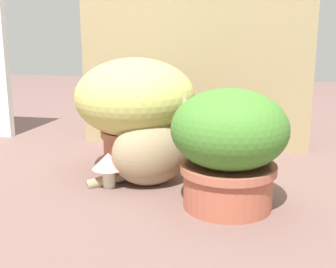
{
  "coord_description": "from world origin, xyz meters",
  "views": [
    {
      "loc": [
        0.36,
        -1.45,
        0.53
      ],
      "look_at": [
        0.08,
        -0.05,
        0.18
      ],
      "focal_mm": 48.39,
      "sensor_mm": 36.0,
      "label": 1
    }
  ],
  "objects_px": {
    "mushroom_ornament_pink": "(109,163)",
    "grass_planter": "(135,106)",
    "leafy_planter": "(229,145)",
    "cat": "(155,149)"
  },
  "relations": [
    {
      "from": "mushroom_ornament_pink",
      "to": "grass_planter",
      "type": "bearing_deg",
      "value": 73.9
    },
    {
      "from": "leafy_planter",
      "to": "cat",
      "type": "xyz_separation_m",
      "value": [
        -0.25,
        0.15,
        -0.07
      ]
    },
    {
      "from": "cat",
      "to": "leafy_planter",
      "type": "bearing_deg",
      "value": -30.35
    },
    {
      "from": "grass_planter",
      "to": "cat",
      "type": "height_order",
      "value": "grass_planter"
    },
    {
      "from": "cat",
      "to": "mushroom_ornament_pink",
      "type": "xyz_separation_m",
      "value": [
        -0.14,
        -0.06,
        -0.04
      ]
    },
    {
      "from": "leafy_planter",
      "to": "cat",
      "type": "bearing_deg",
      "value": 149.65
    },
    {
      "from": "leafy_planter",
      "to": "mushroom_ornament_pink",
      "type": "xyz_separation_m",
      "value": [
        -0.4,
        0.09,
        -0.11
      ]
    },
    {
      "from": "mushroom_ornament_pink",
      "to": "cat",
      "type": "bearing_deg",
      "value": 21.78
    },
    {
      "from": "leafy_planter",
      "to": "cat",
      "type": "distance_m",
      "value": 0.3
    },
    {
      "from": "leafy_planter",
      "to": "cat",
      "type": "relative_size",
      "value": 0.93
    }
  ]
}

